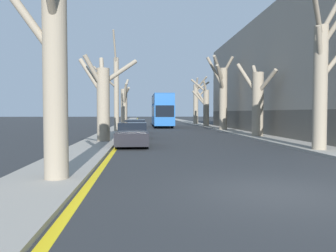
% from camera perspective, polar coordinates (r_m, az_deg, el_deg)
% --- Properties ---
extents(ground_plane, '(300.00, 300.00, 0.00)m').
position_cam_1_polar(ground_plane, '(8.62, 18.27, -11.02)').
color(ground_plane, '#2B2D30').
extents(sidewalk_left, '(2.38, 120.00, 0.12)m').
position_cam_1_polar(sidewalk_left, '(57.83, -7.35, 0.44)').
color(sidewalk_left, gray).
rests_on(sidewalk_left, ground).
extents(sidewalk_right, '(2.38, 120.00, 0.12)m').
position_cam_1_polar(sidewalk_right, '(58.52, 4.68, 0.48)').
color(sidewalk_right, gray).
rests_on(sidewalk_right, ground).
extents(building_facade_right, '(10.08, 33.57, 10.82)m').
position_cam_1_polar(building_facade_right, '(34.98, 22.10, 7.80)').
color(building_facade_right, '#9E9384').
rests_on(building_facade_right, ground).
extents(kerb_line_stripe, '(0.24, 120.00, 0.01)m').
position_cam_1_polar(kerb_line_stripe, '(57.78, -6.00, 0.39)').
color(kerb_line_stripe, yellow).
rests_on(kerb_line_stripe, ground).
extents(street_tree_left_0, '(2.52, 2.48, 6.53)m').
position_cam_1_polar(street_tree_left_0, '(9.75, -19.53, 9.99)').
color(street_tree_left_0, gray).
rests_on(street_tree_left_0, ground).
extents(street_tree_left_1, '(3.93, 2.96, 5.74)m').
position_cam_1_polar(street_tree_left_1, '(21.78, -11.21, 4.70)').
color(street_tree_left_1, gray).
rests_on(street_tree_left_1, ground).
extents(street_tree_left_2, '(2.46, 1.87, 9.89)m').
position_cam_1_polar(street_tree_left_2, '(33.30, -9.13, 5.94)').
color(street_tree_left_2, gray).
rests_on(street_tree_left_2, ground).
extents(street_tree_left_3, '(1.34, 3.74, 6.62)m').
position_cam_1_polar(street_tree_left_3, '(44.94, -7.62, 3.55)').
color(street_tree_left_3, gray).
rests_on(street_tree_left_3, ground).
extents(street_tree_right_0, '(3.69, 2.13, 8.58)m').
position_cam_1_polar(street_tree_right_0, '(18.15, 25.32, 7.77)').
color(street_tree_right_0, gray).
rests_on(street_tree_right_0, ground).
extents(street_tree_right_1, '(2.39, 3.50, 6.02)m').
position_cam_1_polar(street_tree_right_1, '(27.00, 15.29, 4.24)').
color(street_tree_right_1, gray).
rests_on(street_tree_right_1, ground).
extents(street_tree_right_2, '(2.96, 3.05, 8.00)m').
position_cam_1_polar(street_tree_right_2, '(36.28, 9.48, 5.46)').
color(street_tree_right_2, gray).
rests_on(street_tree_right_2, ground).
extents(street_tree_right_3, '(2.56, 2.09, 6.65)m').
position_cam_1_polar(street_tree_right_3, '(45.81, 6.50, 3.67)').
color(street_tree_right_3, gray).
rests_on(street_tree_right_3, ground).
extents(street_tree_right_4, '(2.72, 2.53, 7.89)m').
position_cam_1_polar(street_tree_right_4, '(55.23, 4.99, 4.25)').
color(street_tree_right_4, gray).
rests_on(street_tree_right_4, ground).
extents(double_decker_bus, '(2.55, 10.53, 4.37)m').
position_cam_1_polar(double_decker_bus, '(44.61, -1.03, 3.01)').
color(double_decker_bus, '#19519E').
rests_on(double_decker_bus, ground).
extents(parked_car_0, '(1.83, 4.03, 1.39)m').
position_cam_1_polar(parked_car_0, '(19.21, -6.19, -1.57)').
color(parked_car_0, black).
rests_on(parked_car_0, ground).
extents(parked_car_1, '(1.73, 4.19, 1.40)m').
position_cam_1_polar(parked_car_1, '(25.41, -5.79, -0.62)').
color(parked_car_1, black).
rests_on(parked_car_1, ground).
extents(parked_car_2, '(1.87, 3.96, 1.32)m').
position_cam_1_polar(parked_car_2, '(31.21, -5.56, -0.13)').
color(parked_car_2, navy).
rests_on(parked_car_2, ground).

